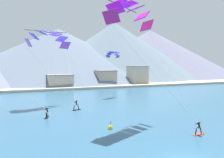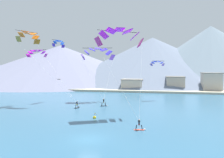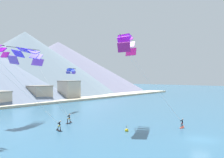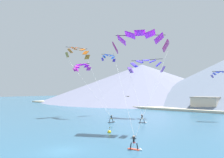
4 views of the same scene
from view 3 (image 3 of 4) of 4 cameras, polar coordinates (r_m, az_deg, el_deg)
ground_plane at (r=37.18m, az=19.59°, el=-12.89°), size 400.00×400.00×0.00m
kitesurfer_near_lead at (r=44.40m, az=15.80°, el=-10.08°), size 1.78×0.62×1.64m
kitesurfer_near_trail at (r=41.35m, az=-12.09°, el=-10.83°), size 0.79×1.79×1.67m
kitesurfer_mid_center at (r=47.22m, az=-9.67°, el=-9.24°), size 1.79×0.79×1.83m
parafoil_kite_near_lead at (r=44.32m, az=3.35°, el=8.27°), size 8.70×11.59×14.63m
parafoil_kite_mid_center at (r=50.88m, az=-18.72°, el=5.27°), size 8.88×10.72×12.78m
parafoil_kite_distant_mid_solo at (r=64.07m, az=-9.35°, el=1.98°), size 4.06×2.71×1.44m
race_marker_buoy at (r=40.02m, az=3.37°, el=-11.65°), size 0.56×0.56×1.02m
shoreline_strip at (r=76.79m, az=-24.21°, el=-5.64°), size 180.00×10.00×0.70m
shore_building_quay_east at (r=86.91m, az=-16.23°, el=-3.26°), size 6.75×6.26×5.57m
shore_building_quay_west at (r=94.24m, az=-9.79°, el=-2.50°), size 6.63×6.07×7.03m
mountain_peak_west_ridge at (r=136.58m, az=-19.25°, el=3.63°), size 94.64×94.64×31.72m
mountain_peak_far_spur at (r=166.24m, az=-12.18°, el=2.99°), size 110.22×110.22×31.04m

